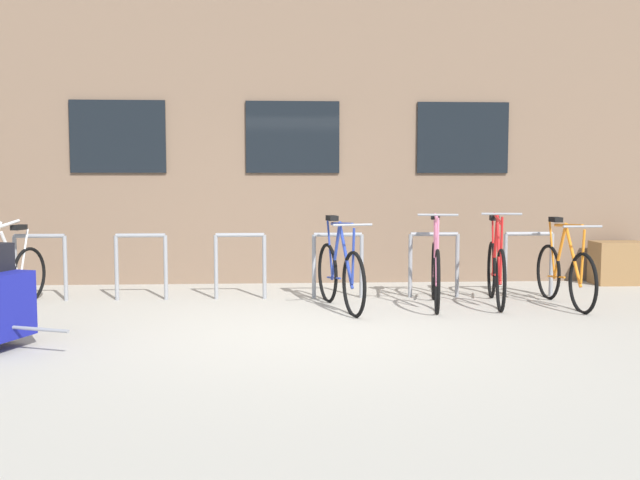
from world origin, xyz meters
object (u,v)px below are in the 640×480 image
object	(u,v)px
bicycle_white	(3,276)
bicycle_pink	(436,271)
planter_box	(618,263)
bicycle_red	(496,270)
bicycle_blue	(340,274)
bicycle_orange	(565,273)

from	to	relation	value
bicycle_white	bicycle_pink	distance (m)	4.95
planter_box	bicycle_white	bearing A→B (deg)	-169.56
bicycle_white	bicycle_red	bearing A→B (deg)	0.12
bicycle_red	bicycle_blue	world-z (taller)	bicycle_red
bicycle_orange	bicycle_pink	size ratio (longest dim) A/B	0.99
bicycle_pink	bicycle_white	bearing A→B (deg)	179.21
bicycle_orange	planter_box	world-z (taller)	bicycle_orange
bicycle_pink	bicycle_orange	bearing A→B (deg)	-2.73
bicycle_blue	planter_box	world-z (taller)	bicycle_blue
bicycle_red	planter_box	bearing A→B (deg)	33.28
bicycle_red	bicycle_pink	size ratio (longest dim) A/B	1.00
bicycle_white	bicycle_blue	bearing A→B (deg)	-2.92
bicycle_pink	bicycle_blue	bearing A→B (deg)	-173.61
bicycle_orange	bicycle_blue	xyz separation A→B (m)	(-2.64, -0.05, 0.01)
bicycle_white	bicycle_pink	world-z (taller)	bicycle_pink
bicycle_red	bicycle_pink	xyz separation A→B (m)	(-0.74, -0.08, 0.00)
bicycle_blue	bicycle_red	bearing A→B (deg)	6.30
bicycle_blue	planter_box	bearing A→B (deg)	22.07
bicycle_pink	bicycle_blue	distance (m)	1.14
bicycle_red	bicycle_white	world-z (taller)	bicycle_red
bicycle_blue	planter_box	size ratio (longest dim) A/B	2.37
bicycle_red	bicycle_blue	size ratio (longest dim) A/B	1.00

